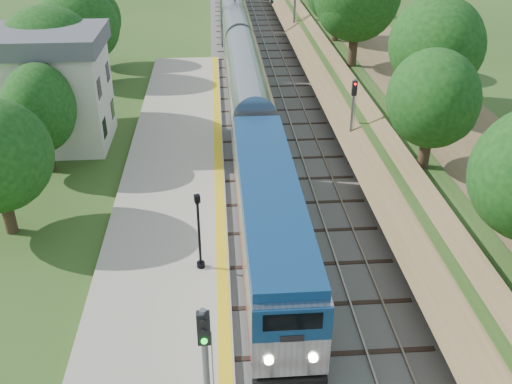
{
  "coord_description": "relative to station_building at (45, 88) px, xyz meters",
  "views": [
    {
      "loc": [
        -2.32,
        -8.43,
        16.82
      ],
      "look_at": [
        -0.5,
        16.7,
        2.8
      ],
      "focal_mm": 40.0,
      "sensor_mm": 36.0,
      "label": 1
    }
  ],
  "objects": [
    {
      "name": "trees_behind_platform",
      "position": [
        2.83,
        -9.33,
        0.44
      ],
      "size": [
        7.82,
        53.32,
        7.21
      ],
      "color": "#332316",
      "rests_on": "ground"
    },
    {
      "name": "signal_platform",
      "position": [
        11.1,
        -26.55,
        0.13
      ],
      "size": [
        0.37,
        0.29,
        6.25
      ],
      "color": "slate",
      "rests_on": "platform"
    },
    {
      "name": "signal_gantry",
      "position": [
        16.47,
        24.99,
        0.73
      ],
      "size": [
        8.4,
        0.38,
        6.2
      ],
      "color": "slate",
      "rests_on": "ground"
    },
    {
      "name": "trackbed",
      "position": [
        16.0,
        30.0,
        -4.02
      ],
      "size": [
        9.5,
        170.0,
        0.28
      ],
      "color": "#4C4944",
      "rests_on": "ground"
    },
    {
      "name": "train",
      "position": [
        14.0,
        32.29,
        -1.93
      ],
      "size": [
        2.84,
        114.05,
        4.17
      ],
      "color": "black",
      "rests_on": "trackbed"
    },
    {
      "name": "embankment",
      "position": [
        24.35,
        30.0,
        -2.14
      ],
      "size": [
        10.64,
        170.0,
        11.7
      ],
      "color": "brown",
      "rests_on": "ground"
    },
    {
      "name": "station_building",
      "position": [
        0.0,
        0.0,
        0.0
      ],
      "size": [
        8.6,
        6.6,
        8.0
      ],
      "color": "white",
      "rests_on": "ground"
    },
    {
      "name": "signal_farside",
      "position": [
        20.2,
        -5.1,
        -0.45
      ],
      "size": [
        0.32,
        0.25,
        5.77
      ],
      "color": "slate",
      "rests_on": "ground"
    },
    {
      "name": "yellow_stripe",
      "position": [
        11.65,
        -14.0,
        -3.7
      ],
      "size": [
        0.55,
        68.0,
        0.01
      ],
      "primitive_type": "cube",
      "color": "gold",
      "rests_on": "platform"
    },
    {
      "name": "lamppost_far",
      "position": [
        10.64,
        -16.14,
        -1.94
      ],
      "size": [
        0.39,
        0.39,
        3.95
      ],
      "color": "black",
      "rests_on": "platform"
    },
    {
      "name": "platform",
      "position": [
        8.8,
        -14.0,
        -3.9
      ],
      "size": [
        6.4,
        68.0,
        0.38
      ],
      "primitive_type": "cube",
      "color": "#A59985",
      "rests_on": "ground"
    }
  ]
}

